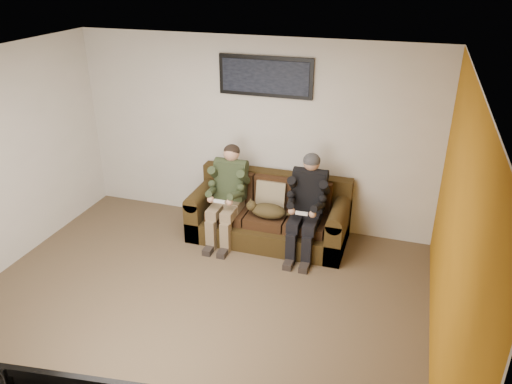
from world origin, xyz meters
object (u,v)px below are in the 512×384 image
(person_left, at_px, (228,189))
(framed_poster, at_px, (265,76))
(sofa, at_px, (270,215))
(person_right, at_px, (307,200))
(cat, at_px, (267,210))

(person_left, relative_size, framed_poster, 1.02)
(sofa, relative_size, person_right, 1.62)
(sofa, xyz_separation_m, cat, (0.02, -0.24, 0.20))
(person_left, xyz_separation_m, cat, (0.56, -0.07, -0.19))
(person_left, relative_size, cat, 1.93)
(person_left, bearing_deg, cat, -6.66)
(sofa, distance_m, person_left, 0.68)
(sofa, xyz_separation_m, person_right, (0.53, -0.17, 0.39))
(framed_poster, bearing_deg, sofa, -62.95)
(sofa, height_order, framed_poster, framed_poster)
(sofa, bearing_deg, person_right, -17.94)
(sofa, xyz_separation_m, person_left, (-0.53, -0.17, 0.39))
(sofa, relative_size, person_left, 1.64)
(person_right, bearing_deg, framed_poster, 142.45)
(cat, distance_m, framed_poster, 1.72)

